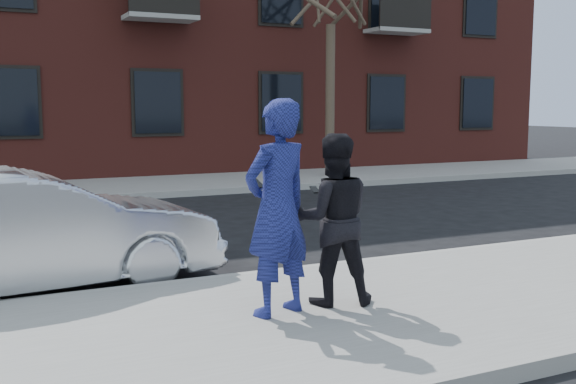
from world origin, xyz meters
TOP-DOWN VIEW (x-y plane):
  - ground at (0.00, 0.00)m, footprint 100.00×100.00m
  - near_sidewalk at (0.00, -0.25)m, footprint 50.00×3.50m
  - near_curb at (0.00, 1.55)m, footprint 50.00×0.10m
  - far_sidewalk at (0.00, 11.25)m, footprint 50.00×3.50m
  - far_curb at (0.00, 9.45)m, footprint 50.00×0.10m
  - silver_sedan at (-4.20, 2.30)m, footprint 4.38×1.88m
  - man_hoodie at (-2.18, -0.04)m, footprint 0.85×0.69m
  - man_peacoat at (-1.54, 0.05)m, footprint 0.98×0.87m

SIDE VIEW (x-z plane):
  - ground at x=0.00m, z-range 0.00..0.00m
  - near_sidewalk at x=0.00m, z-range 0.00..0.15m
  - near_curb at x=0.00m, z-range 0.00..0.15m
  - far_sidewalk at x=0.00m, z-range 0.00..0.15m
  - far_curb at x=0.00m, z-range 0.00..0.15m
  - silver_sedan at x=-4.20m, z-range 0.00..1.40m
  - man_peacoat at x=-1.54m, z-range 0.15..1.85m
  - man_hoodie at x=-2.18m, z-range 0.15..2.18m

